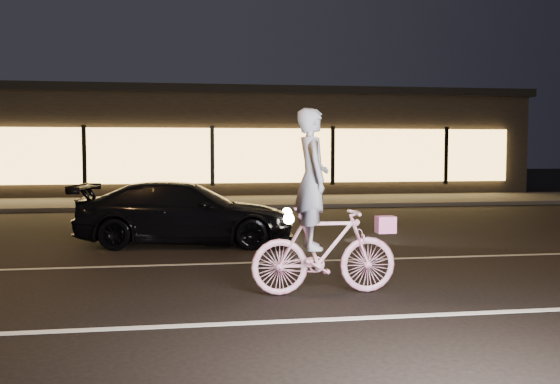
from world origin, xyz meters
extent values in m
plane|color=black|center=(0.00, 0.00, 0.00)|extent=(90.00, 90.00, 0.00)
cube|color=silver|center=(0.00, -1.50, 0.00)|extent=(60.00, 0.12, 0.01)
cube|color=gray|center=(0.00, 2.00, 0.00)|extent=(60.00, 0.10, 0.01)
cube|color=#383533|center=(0.00, 13.00, 0.06)|extent=(30.00, 4.00, 0.12)
cube|color=black|center=(0.00, 19.00, 2.00)|extent=(25.00, 8.00, 4.00)
cube|color=black|center=(0.00, 19.00, 4.05)|extent=(25.40, 8.40, 0.30)
cube|color=#EFB353|center=(0.00, 14.90, 1.60)|extent=(23.00, 0.15, 2.00)
cube|color=black|center=(-4.50, 14.82, 1.60)|extent=(0.15, 0.08, 2.20)
cube|color=black|center=(0.00, 14.82, 1.60)|extent=(0.15, 0.08, 2.20)
cube|color=black|center=(4.50, 14.82, 1.60)|extent=(0.15, 0.08, 2.20)
cube|color=black|center=(9.00, 14.82, 1.60)|extent=(0.15, 0.08, 2.20)
imported|color=#EF4991|center=(0.69, -0.32, 0.57)|extent=(1.88, 0.53, 1.13)
imported|color=white|center=(0.53, -0.32, 1.48)|extent=(0.43, 0.65, 1.78)
cube|color=#D94B8E|center=(1.50, -0.32, 0.88)|extent=(0.24, 0.19, 0.22)
imported|color=black|center=(-1.04, 4.18, 0.61)|extent=(4.38, 2.26, 1.22)
sphere|color=#FFF2BF|center=(1.01, 4.46, 0.56)|extent=(0.20, 0.20, 0.20)
sphere|color=#FFF2BF|center=(0.86, 3.35, 0.56)|extent=(0.20, 0.20, 0.20)
camera|label=1|loc=(-1.09, -8.00, 1.86)|focal=40.00mm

